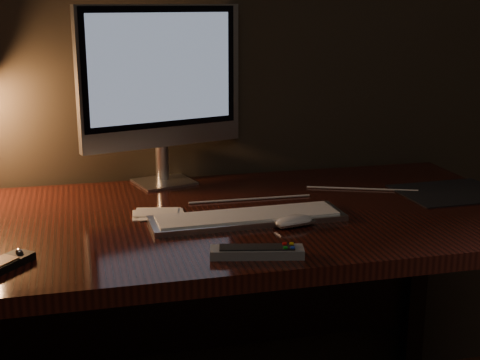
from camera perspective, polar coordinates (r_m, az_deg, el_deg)
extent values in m
cube|color=#33110B|center=(1.63, -2.55, -3.69)|extent=(1.60, 0.75, 0.04)
cube|color=black|center=(2.30, 14.69, -8.48)|extent=(0.06, 0.06, 0.71)
cube|color=black|center=(2.05, -4.39, -7.98)|extent=(1.48, 0.02, 0.51)
cube|color=silver|center=(1.92, -6.50, -0.16)|extent=(0.19, 0.17, 0.01)
cylinder|color=silver|center=(1.94, -6.65, 1.61)|extent=(0.05, 0.05, 0.10)
cube|color=silver|center=(1.86, -6.76, 8.74)|extent=(0.46, 0.16, 0.39)
cube|color=black|center=(1.85, -6.71, 9.48)|extent=(0.43, 0.13, 0.33)
cube|color=#98ACCF|center=(1.84, -6.71, 9.47)|extent=(0.40, 0.12, 0.29)
cube|color=silver|center=(1.58, 0.64, -3.20)|extent=(0.46, 0.14, 0.02)
cube|color=black|center=(1.90, 17.57, -1.02)|extent=(0.29, 0.23, 0.00)
ellipsoid|color=white|center=(1.55, 4.61, -3.63)|extent=(0.10, 0.07, 0.02)
cube|color=black|center=(1.39, -19.62, -6.84)|extent=(0.12, 0.13, 0.02)
cube|color=brown|center=(1.38, -19.65, -6.51)|extent=(0.09, 0.09, 0.00)
sphere|color=silver|center=(1.38, -19.65, -6.46)|extent=(0.01, 0.01, 0.01)
cube|color=gray|center=(1.37, 1.45, -6.18)|extent=(0.20, 0.09, 0.02)
cube|color=black|center=(1.36, 1.45, -5.77)|extent=(0.16, 0.07, 0.00)
cylinder|color=red|center=(1.36, 1.45, -5.66)|extent=(0.01, 0.01, 0.00)
cylinder|color=#0C8C19|center=(1.36, 1.45, -5.66)|extent=(0.01, 0.01, 0.00)
cylinder|color=gold|center=(1.36, 1.45, -5.66)|extent=(0.01, 0.01, 0.00)
cylinder|color=#1433BF|center=(1.36, 1.45, -5.66)|extent=(0.01, 0.01, 0.00)
cube|color=white|center=(1.64, -7.00, -2.87)|extent=(0.13, 0.09, 0.01)
cylinder|color=white|center=(1.79, 5.90, -1.28)|extent=(0.61, 0.15, 0.01)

